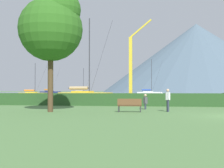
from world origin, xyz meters
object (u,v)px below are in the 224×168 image
Objects in this scene: sailboat_slip_8 at (51,93)px; person_standing_walker at (168,98)px; person_seated_viewer at (145,101)px; sailboat_slip_2 at (33,94)px; park_bench_near_path at (130,105)px; park_tree at (53,25)px; sailboat_slip_4 at (82,94)px; sailboat_slip_9 at (150,93)px; sailboat_slip_10 at (86,96)px; dock_crane at (131,70)px.

sailboat_slip_8 reaches higher than person_standing_walker.
sailboat_slip_2 is at bearing 123.43° from person_seated_viewer.
person_seated_viewer is at bearing 71.06° from park_bench_near_path.
park_bench_near_path is 0.19× the size of park_tree.
sailboat_slip_2 is at bearing -117.72° from sailboat_slip_4.
sailboat_slip_2 is 51.27m from person_seated_viewer.
sailboat_slip_8 is at bearing 103.12° from person_standing_walker.
sailboat_slip_2 is at bearing 111.18° from person_standing_walker.
person_standing_walker is at bearing -72.44° from sailboat_slip_9.
sailboat_slip_9 is 45.88m from sailboat_slip_10.
dock_crane is at bearing 96.15° from person_seated_viewer.
dock_crane is at bearing 85.42° from person_standing_walker.
sailboat_slip_4 is 0.73× the size of sailboat_slip_9.
person_standing_walker is 0.19× the size of park_tree.
sailboat_slip_10 is at bearing -85.60° from sailboat_slip_9.
sailboat_slip_2 is 24.60m from dock_crane.
park_bench_near_path is at bearing -106.48° from person_seated_viewer.
dock_crane reaches higher than sailboat_slip_10.
person_seated_viewer is (2.01, -64.41, -0.00)m from sailboat_slip_9.
sailboat_slip_9 is 6.59× the size of person_standing_walker.
park_tree is (-8.15, -1.54, 5.24)m from person_standing_walker.
person_seated_viewer is (39.78, -81.64, -0.05)m from sailboat_slip_8.
sailboat_slip_2 is 6.47× the size of person_seated_viewer.
sailboat_slip_8 reaches higher than park_bench_near_path.
park_bench_near_path is 2.85m from person_standing_walker.
sailboat_slip_10 is at bearing -52.74° from sailboat_slip_8.
sailboat_slip_10 is at bearing -53.09° from sailboat_slip_2.
sailboat_slip_8 is at bearing 125.55° from sailboat_slip_10.
park_tree is 0.46× the size of dock_crane.
sailboat_slip_4 is at bearing 149.93° from dock_crane.
sailboat_slip_4 is 20.15m from sailboat_slip_9.
sailboat_slip_10 is 1.41× the size of park_tree.
person_seated_viewer is 0.06× the size of dock_crane.
person_seated_viewer is 49.99m from dock_crane.
park_bench_near_path is (1.07, -67.77, -0.15)m from sailboat_slip_9.
sailboat_slip_4 is 6.38× the size of person_seated_viewer.
sailboat_slip_8 is 6.37× the size of person_standing_walker.
park_tree reaches higher than sailboat_slip_4.
sailboat_slip_8 is 41.52m from sailboat_slip_9.
person_standing_walker is at bearing 10.73° from park_tree.
person_standing_walker is (41.52, -84.13, 0.24)m from sailboat_slip_8.
person_standing_walker is at bearing -51.72° from sailboat_slip_10.
sailboat_slip_2 is 0.65× the size of sailboat_slip_10.
sailboat_slip_4 is at bearing -40.00° from sailboat_slip_8.
sailboat_slip_9 is at bearing 86.32° from park_tree.
sailboat_slip_4 is 0.76× the size of sailboat_slip_8.
sailboat_slip_2 is 0.42× the size of dock_crane.
sailboat_slip_9 reaches higher than sailboat_slip_8.
sailboat_slip_8 is 93.46m from park_bench_near_path.
sailboat_slip_10 is at bearing 98.64° from park_tree.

